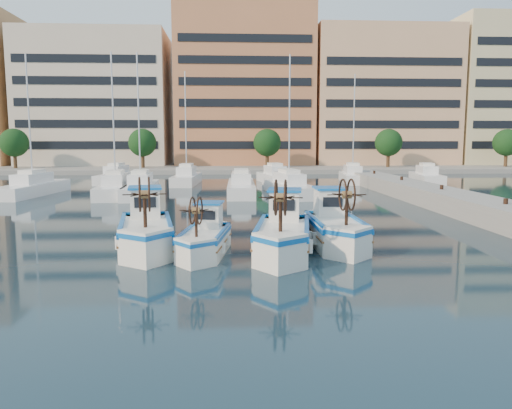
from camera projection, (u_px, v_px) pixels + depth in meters
name	position (u px, v px, depth m)	size (l,w,h in m)	color
ground	(271.00, 255.00, 19.94)	(300.00, 300.00, 0.00)	#1A3546
quay	(486.00, 210.00, 28.50)	(3.00, 60.00, 1.20)	gray
waterfront	(293.00, 101.00, 83.43)	(180.00, 40.00, 25.60)	gray
yacht_marina	(220.00, 183.00, 46.86)	(40.87, 22.24, 11.50)	white
fishing_boat_a	(146.00, 228.00, 20.94)	(2.87, 5.31, 3.23)	white
fishing_boat_b	(205.00, 237.00, 20.14)	(2.18, 4.15, 2.52)	white
fishing_boat_c	(283.00, 232.00, 20.18)	(2.82, 5.25, 3.19)	white
fishing_boat_d	(334.00, 226.00, 21.73)	(2.04, 4.97, 3.09)	white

